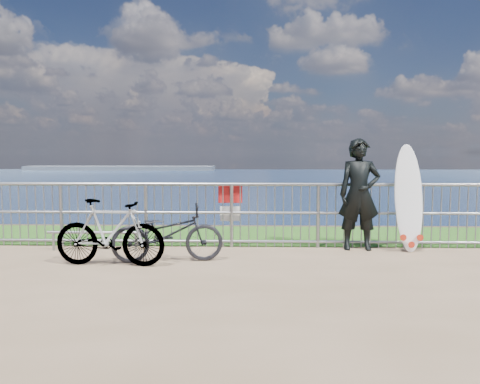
{
  "coord_description": "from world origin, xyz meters",
  "views": [
    {
      "loc": [
        -0.12,
        -6.46,
        1.65
      ],
      "look_at": [
        -0.34,
        1.2,
        1.0
      ],
      "focal_mm": 35.0,
      "sensor_mm": 36.0,
      "label": 1
    }
  ],
  "objects_px": {
    "bicycle_near": "(167,233)",
    "bicycle_far": "(110,232)",
    "surfer": "(359,194)",
    "surfboard": "(409,201)"
  },
  "relations": [
    {
      "from": "bicycle_near",
      "to": "bicycle_far",
      "type": "distance_m",
      "value": 0.84
    },
    {
      "from": "surfer",
      "to": "surfboard",
      "type": "relative_size",
      "value": 1.04
    },
    {
      "from": "surfboard",
      "to": "bicycle_near",
      "type": "bearing_deg",
      "value": -166.48
    },
    {
      "from": "surfboard",
      "to": "bicycle_near",
      "type": "xyz_separation_m",
      "value": [
        -3.89,
        -0.94,
        -0.39
      ]
    },
    {
      "from": "bicycle_near",
      "to": "bicycle_far",
      "type": "height_order",
      "value": "bicycle_far"
    },
    {
      "from": "surfer",
      "to": "bicycle_near",
      "type": "bearing_deg",
      "value": -160.14
    },
    {
      "from": "surfer",
      "to": "surfboard",
      "type": "height_order",
      "value": "surfer"
    },
    {
      "from": "bicycle_near",
      "to": "surfboard",
      "type": "bearing_deg",
      "value": -86.26
    },
    {
      "from": "surfer",
      "to": "bicycle_near",
      "type": "relative_size",
      "value": 1.13
    },
    {
      "from": "surfboard",
      "to": "bicycle_far",
      "type": "height_order",
      "value": "surfboard"
    }
  ]
}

